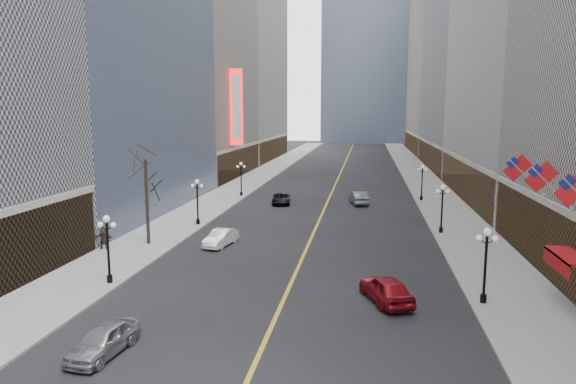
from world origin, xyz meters
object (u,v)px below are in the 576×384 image
(car_nb_mid, at_px, (221,238))
(streetlamp_east_1, at_px, (486,257))
(streetlamp_west_2, at_px, (197,197))
(car_nb_near, at_px, (103,340))
(car_nb_far, at_px, (281,199))
(streetlamp_west_3, at_px, (241,175))
(car_sb_far, at_px, (359,198))
(streetlamp_west_1, at_px, (108,242))
(car_sb_mid, at_px, (386,289))
(streetlamp_east_2, at_px, (442,203))
(streetlamp_east_3, at_px, (422,179))

(car_nb_mid, bearing_deg, streetlamp_east_1, -18.67)
(streetlamp_west_2, height_order, car_nb_near, streetlamp_west_2)
(car_nb_near, relative_size, car_nb_far, 0.91)
(streetlamp_west_3, relative_size, car_sb_far, 0.93)
(streetlamp_west_1, xyz_separation_m, car_nb_mid, (4.46, 10.77, -2.20))
(streetlamp_west_1, relative_size, streetlamp_west_3, 1.00)
(streetlamp_west_3, bearing_deg, car_nb_mid, -79.97)
(streetlamp_west_1, bearing_deg, streetlamp_west_2, 90.00)
(streetlamp_west_2, relative_size, car_sb_far, 0.93)
(car_sb_mid, bearing_deg, streetlamp_east_2, -128.99)
(car_nb_near, bearing_deg, car_nb_far, 94.52)
(streetlamp_west_3, xyz_separation_m, car_nb_far, (6.23, -4.68, -2.25))
(streetlamp_west_3, bearing_deg, streetlamp_east_3, 0.00)
(streetlamp_east_2, xyz_separation_m, streetlamp_west_2, (-23.60, 0.00, 0.00))
(streetlamp_east_1, xyz_separation_m, car_nb_far, (-17.37, 31.32, -2.25))
(car_nb_far, distance_m, car_sb_mid, 33.82)
(streetlamp_east_3, xyz_separation_m, streetlamp_west_2, (-23.60, -18.00, 0.00))
(streetlamp_east_1, distance_m, car_nb_near, 21.28)
(streetlamp_east_1, bearing_deg, car_nb_mid, 150.62)
(streetlamp_west_1, xyz_separation_m, car_nb_near, (4.57, -9.28, -2.17))
(streetlamp_east_2, height_order, car_nb_mid, streetlamp_east_2)
(car_sb_far, bearing_deg, car_nb_near, 63.07)
(streetlamp_west_2, distance_m, streetlamp_west_3, 18.00)
(streetlamp_east_2, xyz_separation_m, streetlamp_west_3, (-23.60, 18.00, 0.00))
(streetlamp_east_3, height_order, car_nb_mid, streetlamp_east_3)
(streetlamp_west_1, relative_size, car_sb_far, 0.93)
(streetlamp_east_2, bearing_deg, streetlamp_west_3, 142.67)
(car_sb_far, bearing_deg, car_nb_mid, 50.71)
(streetlamp_west_2, height_order, car_nb_mid, streetlamp_west_2)
(streetlamp_west_3, relative_size, car_nb_far, 0.96)
(streetlamp_west_3, height_order, car_nb_far, streetlamp_west_3)
(car_nb_far, bearing_deg, streetlamp_west_3, 134.55)
(streetlamp_east_1, distance_m, streetlamp_east_3, 36.00)
(streetlamp_west_1, bearing_deg, streetlamp_east_3, 56.75)
(streetlamp_east_2, bearing_deg, car_nb_mid, -159.31)
(car_nb_near, bearing_deg, streetlamp_east_1, 32.86)
(streetlamp_east_1, distance_m, streetlamp_west_3, 43.05)
(streetlamp_west_1, bearing_deg, car_nb_far, 78.76)
(streetlamp_west_3, relative_size, car_nb_near, 1.06)
(streetlamp_east_1, height_order, streetlamp_west_2, same)
(car_nb_near, bearing_deg, streetlamp_east_3, 74.06)
(car_nb_far, bearing_deg, streetlamp_west_1, -109.78)
(streetlamp_west_1, bearing_deg, car_nb_mid, 67.50)
(streetlamp_east_1, height_order, streetlamp_west_1, same)
(streetlamp_east_2, height_order, car_sb_mid, streetlamp_east_2)
(streetlamp_east_3, bearing_deg, streetlamp_west_1, -123.25)
(streetlamp_east_1, relative_size, car_nb_mid, 1.06)
(streetlamp_east_3, bearing_deg, car_sb_mid, -98.88)
(streetlamp_west_1, relative_size, car_nb_far, 0.96)
(car_nb_near, bearing_deg, car_sb_mid, 40.47)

